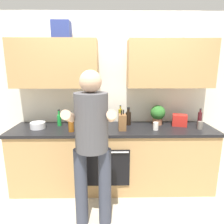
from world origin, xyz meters
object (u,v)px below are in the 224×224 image
cup_coffee (156,126)px  grocery_bag_crisps (180,120)px  bottle_soy (128,118)px  cup_ceramic (99,127)px  bottle_wine (200,119)px  knife_block (122,122)px  grocery_bag_bread (86,121)px  bottle_oil (120,116)px  mixing_bowl (38,125)px  cup_stoneware (200,125)px  bottle_soda (59,120)px  bottle_syrup (71,124)px  potted_herb (158,114)px  person_standing (92,139)px

cup_coffee → grocery_bag_crisps: size_ratio=0.54×
bottle_soy → cup_ceramic: 0.49m
bottle_wine → knife_block: (-1.11, -0.13, -0.00)m
cup_coffee → grocery_bag_bread: size_ratio=0.43×
bottle_oil → cup_ceramic: size_ratio=2.76×
knife_block → bottle_wine: bearing=6.9°
mixing_bowl → bottle_oil: bearing=10.6°
bottle_wine → cup_stoneware: size_ratio=2.47×
bottle_soda → knife_block: bearing=-13.4°
mixing_bowl → grocery_bag_crisps: (2.01, 0.10, 0.04)m
bottle_soda → mixing_bowl: bearing=-155.5°
bottle_soy → cup_ceramic: size_ratio=2.60×
cup_ceramic → knife_block: size_ratio=0.37×
bottle_syrup → cup_coffee: size_ratio=2.52×
knife_block → grocery_bag_bread: (-0.50, 0.10, -0.01)m
bottle_wine → bottle_soy: bearing=174.0°
bottle_soy → cup_stoneware: (0.97, -0.22, -0.05)m
bottle_syrup → cup_ceramic: size_ratio=2.66×
cup_coffee → knife_block: 0.45m
bottle_soy → potted_herb: 0.44m
person_standing → cup_stoneware: size_ratio=15.98×
cup_coffee → mixing_bowl: bearing=176.4°
cup_ceramic → bottle_soy: bearing=32.1°
bottle_soda → knife_block: (0.90, -0.21, 0.02)m
bottle_wine → mixing_bowl: bearing=-178.9°
person_standing → cup_stoneware: bearing=24.5°
cup_ceramic → mixing_bowl: cup_ceramic is taller
bottle_soda → grocery_bag_crisps: 1.75m
cup_coffee → potted_herb: bearing=71.7°
potted_herb → cup_coffee: bearing=-108.3°
cup_stoneware → cup_coffee: (-0.62, -0.03, 0.00)m
bottle_oil → grocery_bag_bread: (-0.49, -0.21, -0.02)m
mixing_bowl → grocery_bag_bread: 0.67m
bottle_soda → bottle_oil: bearing=6.1°
person_standing → grocery_bag_crisps: (1.20, 0.82, -0.03)m
cup_stoneware → bottle_syrup: bearing=-177.3°
cup_coffee → cup_stoneware: bearing=3.0°
bottle_soy → grocery_bag_crisps: size_ratio=1.31×
grocery_bag_bread → cup_stoneware: bearing=-2.9°
bottle_soda → mixing_bowl: bottle_soda is taller
bottle_wine → bottle_soda: size_ratio=1.11×
person_standing → bottle_soda: 1.00m
person_standing → bottle_soy: 0.98m
bottle_wine → bottle_soda: bottle_wine is taller
person_standing → bottle_oil: (0.35, 0.94, 0.00)m
bottle_syrup → knife_block: bearing=5.0°
bottle_syrup → cup_ceramic: bearing=6.4°
cup_coffee → grocery_bag_bread: 0.96m
cup_coffee → cup_ceramic: (-0.76, -0.01, -0.00)m
bottle_soy → knife_block: 0.26m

